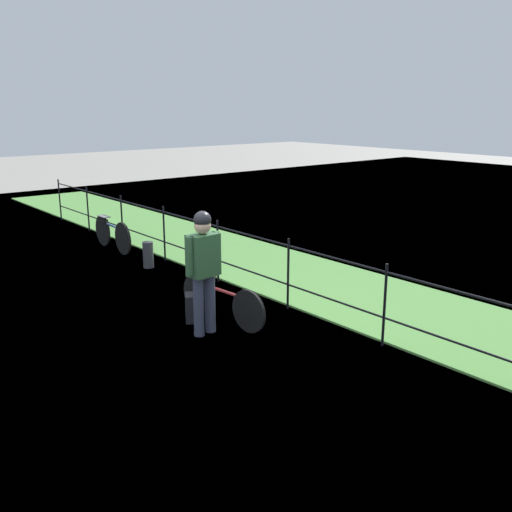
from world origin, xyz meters
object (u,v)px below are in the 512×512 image
backpack_on_paving (192,308)px  cyclist_person (203,262)px  mooring_bollard (148,255)px  bicycle_main (221,300)px  bicycle_parked (112,233)px  wooden_crate (202,267)px  terrier_dog (203,254)px

backpack_on_paving → cyclist_person: bearing=-162.9°
backpack_on_paving → mooring_bollard: (-2.88, 0.91, 0.05)m
bicycle_main → bicycle_parked: (-4.87, 0.70, 0.04)m
mooring_bollard → wooden_crate: bearing=-13.0°
bicycle_main → backpack_on_paving: size_ratio=4.19×
terrier_dog → bicycle_main: bearing=5.9°
wooden_crate → backpack_on_paving: (0.11, -0.27, -0.53)m
wooden_crate → backpack_on_paving: 0.60m
backpack_on_paving → wooden_crate: bearing=-36.7°
bicycle_main → wooden_crate: 0.57m
bicycle_main → wooden_crate: wooden_crate is taller
wooden_crate → bicycle_parked: (-4.48, 0.74, -0.37)m
terrier_dog → bicycle_parked: 4.60m
backpack_on_paving → mooring_bollard: bearing=13.2°
wooden_crate → mooring_bollard: (-2.77, 0.64, -0.48)m
terrier_dog → bicycle_parked: terrier_dog is taller
cyclist_person → mooring_bollard: size_ratio=3.37×
terrier_dog → mooring_bollard: size_ratio=0.64×
mooring_bollard → bicycle_parked: 1.72m
cyclist_person → bicycle_parked: 5.26m
terrier_dog → cyclist_person: size_ratio=0.19×
wooden_crate → bicycle_parked: bearing=170.6°
mooring_bollard → terrier_dog: bearing=-12.8°
bicycle_main → wooden_crate: (-0.39, -0.04, 0.41)m
bicycle_parked → backpack_on_paving: bearing=-12.4°
terrier_dog → wooden_crate: bearing=-174.1°
backpack_on_paving → terrier_dog: bearing=-41.5°
cyclist_person → wooden_crate: bearing=147.5°
cyclist_person → backpack_on_paving: cyclist_person is taller
wooden_crate → terrier_dog: bearing=5.9°
terrier_dog → backpack_on_paving: bearing=-72.3°
bicycle_parked → cyclist_person: bearing=-12.5°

